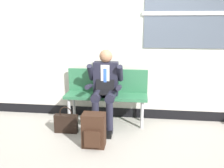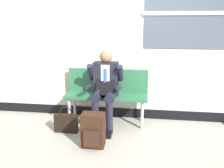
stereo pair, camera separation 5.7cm
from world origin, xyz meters
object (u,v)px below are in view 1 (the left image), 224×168
at_px(bench_with_person, 107,91).
at_px(person_seated, 105,87).
at_px(backpack, 94,131).
at_px(handbag, 66,123).

bearing_deg(bench_with_person, person_seated, -90.00).
bearing_deg(bench_with_person, backpack, -93.52).
relative_size(bench_with_person, backpack, 2.85).
bearing_deg(person_seated, bench_with_person, 90.00).
xyz_separation_m(backpack, handbag, (-0.52, 0.38, -0.08)).
bearing_deg(bench_with_person, handbag, -138.32).
bearing_deg(backpack, bench_with_person, 86.48).
xyz_separation_m(bench_with_person, backpack, (-0.05, -0.89, -0.32)).
distance_m(backpack, handbag, 0.65).
distance_m(bench_with_person, backpack, 0.94).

